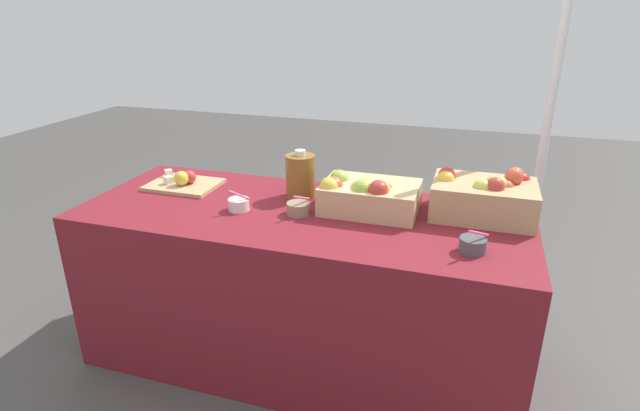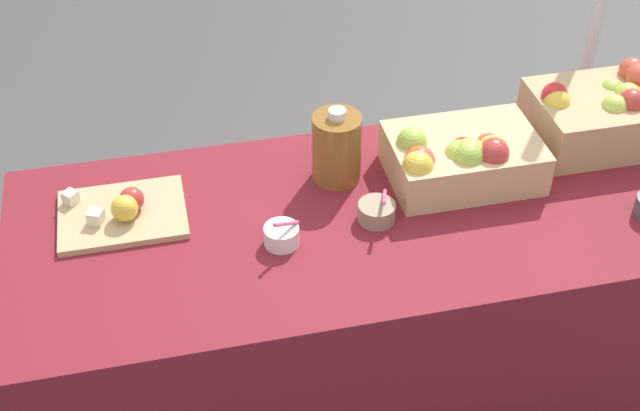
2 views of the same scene
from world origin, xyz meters
TOP-DOWN VIEW (x-y plane):
  - ground_plane at (0.00, 0.00)m, footprint 10.00×10.00m
  - table at (0.00, 0.00)m, footprint 1.90×0.76m
  - apple_crate_left at (0.73, 0.18)m, footprint 0.41×0.29m
  - apple_crate_middle at (0.27, 0.08)m, footprint 0.40×0.28m
  - cutting_board_front at (-0.64, 0.11)m, footprint 0.33×0.25m
  - sample_bowl_near at (-0.00, -0.03)m, footprint 0.10×0.11m
  - sample_bowl_far at (-0.25, -0.07)m, footprint 0.09×0.09m
  - cider_jug at (-0.06, 0.16)m, footprint 0.13×0.13m

SIDE VIEW (x-z plane):
  - ground_plane at x=0.00m, z-range 0.00..0.00m
  - table at x=0.00m, z-range 0.00..0.74m
  - cutting_board_front at x=-0.64m, z-range 0.72..0.81m
  - sample_bowl_near at x=0.00m, z-range 0.72..0.82m
  - sample_bowl_far at x=-0.25m, z-range 0.72..0.82m
  - apple_crate_middle at x=0.27m, z-range 0.73..0.90m
  - apple_crate_left at x=0.73m, z-range 0.72..0.93m
  - cider_jug at x=-0.06m, z-range 0.73..0.95m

